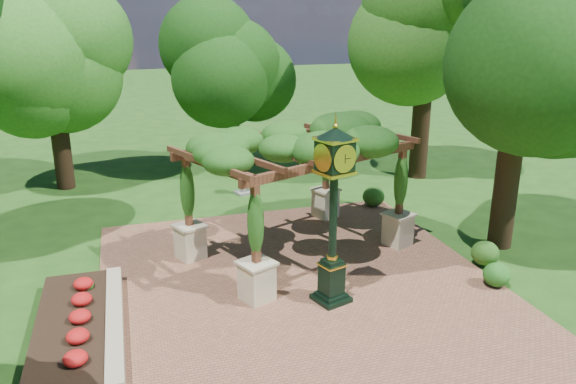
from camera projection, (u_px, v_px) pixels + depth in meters
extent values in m
plane|color=#1E4714|center=(318.00, 312.00, 13.26)|extent=(120.00, 120.00, 0.00)
cube|color=brown|center=(305.00, 292.00, 14.16)|extent=(10.00, 12.00, 0.04)
cube|color=#C6B793|center=(115.00, 323.00, 12.40)|extent=(0.35, 5.00, 0.40)
cube|color=red|center=(72.00, 330.00, 12.16)|extent=(1.50, 5.00, 0.36)
cube|color=black|center=(331.00, 298.00, 13.68)|extent=(0.97, 0.97, 0.11)
cube|color=black|center=(331.00, 279.00, 13.52)|extent=(0.60, 0.60, 0.86)
cube|color=gold|center=(332.00, 264.00, 13.40)|extent=(0.68, 0.68, 0.04)
cylinder|color=black|center=(333.00, 216.00, 13.02)|extent=(0.24, 0.24, 2.20)
cube|color=black|center=(335.00, 156.00, 12.58)|extent=(0.85, 0.85, 0.67)
cylinder|color=beige|center=(345.00, 159.00, 12.31)|extent=(0.55, 0.21, 0.57)
cone|color=black|center=(335.00, 133.00, 12.41)|extent=(1.09, 1.09, 0.24)
sphere|color=gold|center=(336.00, 126.00, 12.37)|extent=(0.13, 0.13, 0.13)
cube|color=beige|center=(257.00, 282.00, 13.61)|extent=(0.90, 0.90, 0.95)
cube|color=brown|center=(256.00, 224.00, 13.15)|extent=(0.22, 0.22, 1.95)
cube|color=beige|center=(398.00, 230.00, 16.82)|extent=(0.90, 0.90, 0.95)
cube|color=brown|center=(401.00, 182.00, 16.35)|extent=(0.22, 0.22, 1.95)
cube|color=beige|center=(190.00, 242.00, 15.93)|extent=(0.90, 0.90, 0.95)
cube|color=brown|center=(187.00, 192.00, 15.46)|extent=(0.22, 0.22, 1.95)
cube|color=beige|center=(325.00, 203.00, 19.13)|extent=(0.90, 0.90, 0.95)
cube|color=brown|center=(326.00, 161.00, 18.67)|extent=(0.22, 0.22, 1.95)
cube|color=brown|center=(337.00, 162.00, 14.42)|extent=(5.68, 2.53, 0.23)
cube|color=brown|center=(263.00, 141.00, 16.74)|extent=(5.68, 2.53, 0.23)
ellipsoid|color=#205016|center=(297.00, 140.00, 15.49)|extent=(7.11, 5.89, 1.05)
cube|color=gray|center=(243.00, 192.00, 21.76)|extent=(0.72, 0.72, 0.11)
cylinder|color=gray|center=(243.00, 181.00, 21.62)|extent=(0.37, 0.37, 0.96)
cylinder|color=gray|center=(243.00, 168.00, 21.46)|extent=(0.68, 0.68, 0.05)
ellipsoid|color=#215D1A|center=(497.00, 275.00, 14.33)|extent=(0.75, 0.75, 0.62)
ellipsoid|color=#234D15|center=(485.00, 253.00, 15.52)|extent=(0.79, 0.79, 0.69)
ellipsoid|color=#265719|center=(373.00, 196.00, 20.24)|extent=(0.85, 0.85, 0.72)
cylinder|color=black|center=(62.00, 152.00, 22.09)|extent=(0.70, 0.70, 2.96)
ellipsoid|color=#2A631C|center=(49.00, 52.00, 20.92)|extent=(4.61, 4.61, 4.67)
cylinder|color=black|center=(233.00, 143.00, 24.39)|extent=(0.60, 0.60, 2.60)
ellipsoid|color=#14390E|center=(231.00, 64.00, 23.35)|extent=(3.88, 3.88, 4.11)
cylinder|color=#321F13|center=(420.00, 135.00, 23.47)|extent=(0.75, 0.75, 3.65)
ellipsoid|color=#2F621C|center=(429.00, 17.00, 22.02)|extent=(4.70, 4.70, 5.77)
cylinder|color=#352315|center=(505.00, 192.00, 16.47)|extent=(0.70, 0.70, 3.38)
ellipsoid|color=#14390E|center=(525.00, 39.00, 15.13)|extent=(4.93, 4.93, 5.34)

